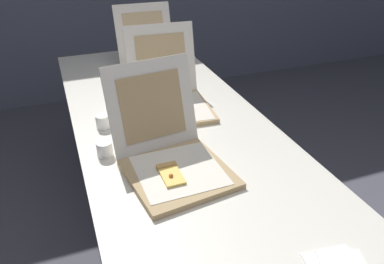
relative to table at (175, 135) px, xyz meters
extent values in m
cube|color=silver|center=(0.00, 0.00, 0.03)|extent=(0.87, 2.36, 0.03)
cylinder|color=gray|center=(-0.37, 1.11, -0.35)|extent=(0.04, 0.04, 0.73)
cylinder|color=gray|center=(0.37, 1.11, -0.35)|extent=(0.04, 0.04, 0.73)
cube|color=tan|center=(-0.10, -0.37, 0.06)|extent=(0.40, 0.40, 0.02)
cube|color=silver|center=(-0.10, -0.36, 0.07)|extent=(0.31, 0.31, 0.00)
cube|color=silver|center=(-0.13, -0.14, 0.24)|extent=(0.37, 0.15, 0.34)
cube|color=tan|center=(-0.13, -0.15, 0.24)|extent=(0.26, 0.11, 0.25)
cube|color=#EAC156|center=(-0.14, -0.39, 0.08)|extent=(0.07, 0.12, 0.01)
cube|color=tan|center=(-0.14, -0.33, 0.08)|extent=(0.07, 0.02, 0.02)
sphere|color=orange|center=(-0.15, -0.41, 0.08)|extent=(0.02, 0.02, 0.02)
cube|color=tan|center=(0.04, 0.14, 0.06)|extent=(0.38, 0.38, 0.02)
cube|color=silver|center=(0.04, 0.13, 0.07)|extent=(0.35, 0.35, 0.00)
cube|color=silver|center=(0.06, 0.36, 0.24)|extent=(0.36, 0.12, 0.34)
cube|color=tan|center=(0.06, 0.36, 0.24)|extent=(0.26, 0.09, 0.25)
cube|color=tan|center=(0.10, 0.66, 0.06)|extent=(0.36, 0.36, 0.02)
cube|color=silver|center=(0.10, 0.67, 0.07)|extent=(0.31, 0.31, 0.00)
cube|color=silver|center=(0.10, 0.89, 0.24)|extent=(0.36, 0.13, 0.34)
cube|color=tan|center=(0.10, 0.89, 0.24)|extent=(0.26, 0.09, 0.24)
cylinder|color=white|center=(0.07, 0.67, 0.10)|extent=(0.03, 0.03, 0.00)
cylinder|color=white|center=(0.08, 0.67, 0.08)|extent=(0.01, 0.00, 0.03)
cylinder|color=white|center=(0.07, 0.68, 0.08)|extent=(0.01, 0.00, 0.03)
cylinder|color=white|center=(0.07, 0.66, 0.08)|extent=(0.01, 0.00, 0.03)
cylinder|color=white|center=(-0.34, -0.13, 0.08)|extent=(0.06, 0.06, 0.06)
cylinder|color=white|center=(-0.30, 0.10, 0.08)|extent=(0.06, 0.06, 0.06)
cylinder|color=white|center=(-0.23, 0.30, 0.08)|extent=(0.06, 0.06, 0.06)
camera|label=1|loc=(-0.46, -1.45, 0.89)|focal=35.70mm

